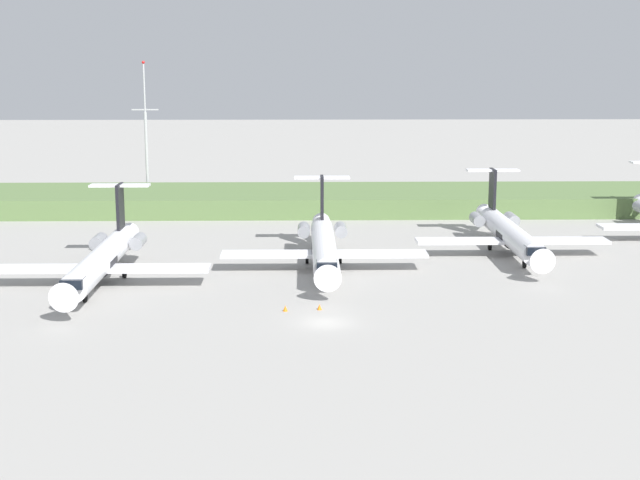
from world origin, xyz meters
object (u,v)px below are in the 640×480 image
Objects in this scene: safety_cone_mid_marker at (319,307)px; regional_jet_third at (324,245)px; regional_jet_second at (102,259)px; antenna_mast at (146,143)px; safety_cone_front_marker at (285,308)px; regional_jet_fourth at (509,232)px.

regional_jet_third is at bearing 87.32° from safety_cone_mid_marker.
antenna_mast is at bearing 94.85° from regional_jet_second.
safety_cone_front_marker is 3.22m from safety_cone_mid_marker.
antenna_mast is at bearing 118.83° from regional_jet_third.
antenna_mast is (-28.33, 51.46, 6.94)m from regional_jet_third.
regional_jet_third is at bearing 15.97° from regional_jet_second.
antenna_mast is at bearing 138.87° from regional_jet_fourth.
safety_cone_mid_marker is at bearing -133.10° from regional_jet_fourth.
regional_jet_second is 47.92m from regional_jet_fourth.
antenna_mast is (-50.84, 44.40, 6.94)m from regional_jet_fourth.
regional_jet_second is 1.00× the size of regional_jet_third.
regional_jet_third is at bearing 77.60° from safety_cone_front_marker.
antenna_mast is 74.45m from safety_cone_front_marker.
antenna_mast reaches higher than regional_jet_fourth.
safety_cone_front_marker and safety_cone_mid_marker have the same top height.
regional_jet_fourth is 36.77m from safety_cone_front_marker.
regional_jet_second and regional_jet_fourth have the same top height.
regional_jet_third is 1.00× the size of regional_jet_fourth.
safety_cone_front_marker is (24.31, -69.76, -9.20)m from antenna_mast.
safety_cone_front_marker is (19.38, -11.61, -2.26)m from regional_jet_second.
regional_jet_third and regional_jet_fourth have the same top height.
regional_jet_fourth reaches higher than safety_cone_front_marker.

